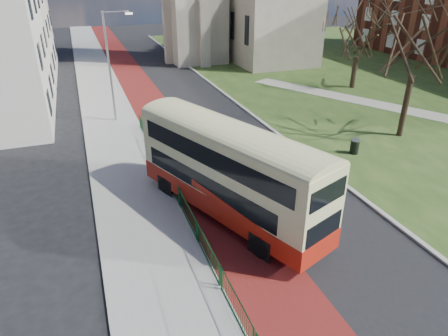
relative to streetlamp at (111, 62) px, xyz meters
name	(u,v)px	position (x,y,z in m)	size (l,w,h in m)	color
ground	(268,241)	(4.35, -18.00, -4.59)	(160.00, 160.00, 0.00)	black
road_carriageway	(184,106)	(5.85, 2.00, -4.59)	(9.00, 120.00, 0.01)	black
bus_lane	(153,109)	(3.15, 2.00, -4.59)	(3.40, 120.00, 0.01)	#591414
pavement_west	(107,114)	(-0.65, 2.00, -4.53)	(4.00, 120.00, 0.12)	gray
kerb_west	(132,111)	(1.35, 2.00, -4.53)	(0.25, 120.00, 0.13)	#999993
kerb_east	(226,94)	(10.45, 4.00, -4.53)	(0.25, 80.00, 0.13)	#999993
grass_green	(395,78)	(30.35, 4.00, -4.57)	(40.00, 80.00, 0.04)	#274217
footpath	(440,117)	(24.35, -8.00, -4.54)	(2.20, 36.00, 0.03)	#9E998C
pedestrian_railing	(179,198)	(1.40, -14.00, -4.04)	(0.07, 24.00, 1.12)	#0D3D1B
streetlamp	(111,62)	(0.00, 0.00, 0.00)	(2.13, 0.18, 8.00)	gray
bus	(229,168)	(3.44, -15.43, -2.06)	(6.20, 10.77, 4.44)	#A21D0F
winter_tree_near	(423,22)	(18.52, -9.99, 3.11)	(8.14, 8.14, 11.05)	#2E2117
winter_tree_far	(360,31)	(23.32, 2.15, 0.87)	(6.79, 6.79, 7.84)	#322619
litter_bin	(355,146)	(13.53, -11.51, -4.08)	(0.65, 0.65, 0.95)	black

